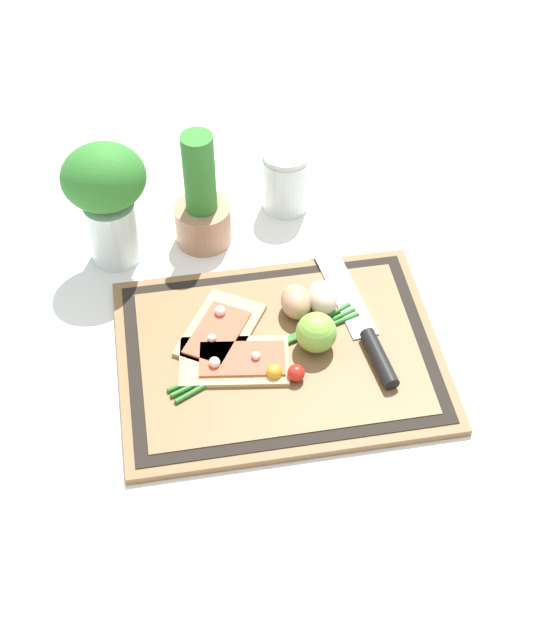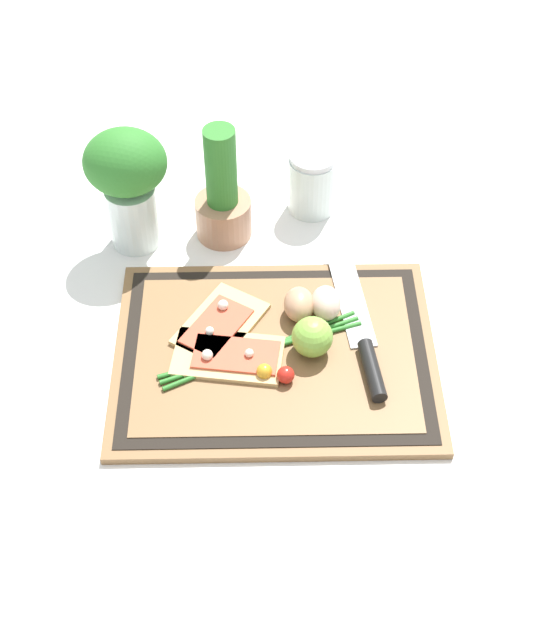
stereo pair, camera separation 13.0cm
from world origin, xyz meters
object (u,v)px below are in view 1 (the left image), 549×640
object	(u,v)px
pizza_slice_far	(220,330)
sauce_jar	(286,183)
cherry_tomato_yellow	(274,372)
herb_glass	(107,195)
egg_brown	(296,302)
lime	(317,333)
herb_pot	(202,206)
knife	(367,334)
pizza_slice_near	(236,361)
egg_pink	(322,298)
cherry_tomato_red	(296,373)

from	to	relation	value
pizza_slice_far	sauce_jar	bearing A→B (deg)	62.27
cherry_tomato_yellow	herb_glass	distance (m)	0.38
pizza_slice_far	egg_brown	world-z (taller)	egg_brown
lime	cherry_tomato_yellow	world-z (taller)	lime
pizza_slice_far	herb_pot	bearing A→B (deg)	89.49
knife	lime	size ratio (longest dim) A/B	5.14
pizza_slice_near	lime	size ratio (longest dim) A/B	2.81
pizza_slice_near	herb_pot	xyz separation A→B (m)	(-0.01, 0.28, 0.05)
knife	herb_pot	distance (m)	0.34
knife	cherry_tomato_yellow	xyz separation A→B (m)	(-0.14, -0.05, 0.00)
knife	egg_brown	bearing A→B (deg)	144.13
cherry_tomato_yellow	herb_glass	size ratio (longest dim) A/B	0.11
cherry_tomato_yellow	sauce_jar	world-z (taller)	sauce_jar
sauce_jar	lime	bearing A→B (deg)	-92.51
pizza_slice_near	egg_pink	distance (m)	0.17
knife	herb_glass	world-z (taller)	herb_glass
sauce_jar	egg_brown	bearing A→B (deg)	-96.71
pizza_slice_near	herb_glass	bearing A→B (deg)	120.44
cherry_tomato_yellow	pizza_slice_near	bearing A→B (deg)	145.37
cherry_tomato_red	sauce_jar	distance (m)	0.39
lime	cherry_tomato_yellow	xyz separation A→B (m)	(-0.07, -0.04, -0.02)
knife	herb_glass	distance (m)	0.44
lime	knife	bearing A→B (deg)	4.12
herb_pot	egg_pink	bearing A→B (deg)	-51.92
herb_pot	sauce_jar	world-z (taller)	herb_pot
pizza_slice_near	lime	distance (m)	0.12
cherry_tomato_yellow	egg_pink	bearing A→B (deg)	52.13
cherry_tomato_red	herb_glass	size ratio (longest dim) A/B	0.12
herb_glass	pizza_slice_near	bearing A→B (deg)	-59.56
lime	herb_pot	size ratio (longest dim) A/B	0.29
cherry_tomato_red	egg_brown	bearing A→B (deg)	79.56
knife	egg_pink	world-z (taller)	egg_pink
cherry_tomato_red	knife	bearing A→B (deg)	26.64
pizza_slice_far	herb_pot	distance (m)	0.23
pizza_slice_near	lime	world-z (taller)	lime
pizza_slice_far	herb_pot	world-z (taller)	herb_pot
pizza_slice_near	lime	bearing A→B (deg)	5.06
pizza_slice_near	pizza_slice_far	size ratio (longest dim) A/B	1.01
knife	cherry_tomato_yellow	size ratio (longest dim) A/B	13.52
egg_brown	cherry_tomato_yellow	size ratio (longest dim) A/B	2.61
egg_brown	egg_pink	world-z (taller)	same
sauce_jar	herb_glass	xyz separation A→B (m)	(-0.29, -0.08, 0.08)
egg_pink	cherry_tomato_yellow	size ratio (longest dim) A/B	2.61
cherry_tomato_red	herb_pot	world-z (taller)	herb_pot
egg_brown	herb_glass	xyz separation A→B (m)	(-0.26, 0.18, 0.09)
knife	sauce_jar	distance (m)	0.33
lime	cherry_tomato_red	world-z (taller)	lime
knife	cherry_tomato_red	xyz separation A→B (m)	(-0.12, -0.06, 0.00)
cherry_tomato_red	cherry_tomato_yellow	size ratio (longest dim) A/B	1.11
egg_pink	herb_glass	xyz separation A→B (m)	(-0.30, 0.18, 0.09)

